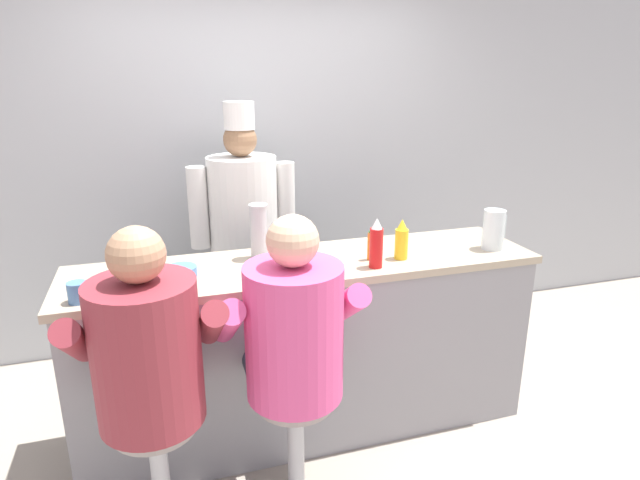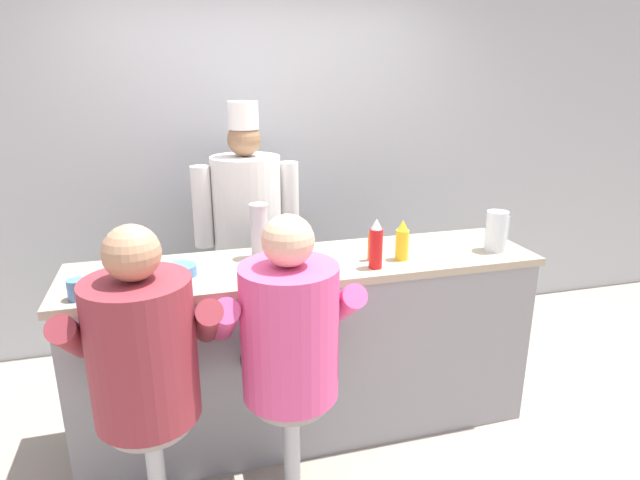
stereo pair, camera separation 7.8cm
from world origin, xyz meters
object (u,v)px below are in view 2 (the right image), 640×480
Objects in this scene: mustard_bottle_yellow at (402,241)px; coffee_mug_blue at (78,289)px; diner_seated_pink at (288,337)px; diner_seated_maroon at (144,356)px; breakfast_plate at (279,274)px; cup_stack_steel at (259,231)px; water_pitcher_clear at (496,231)px; hot_sauce_bottle_orange at (371,246)px; cereal_bowl at (181,270)px; ketchup_bottle_red at (376,245)px; cook_in_whites_near at (248,226)px.

mustard_bottle_yellow reaches higher than coffee_mug_blue.
coffee_mug_blue is 0.09× the size of diner_seated_pink.
diner_seated_pink is at bearing -0.02° from diner_seated_maroon.
breakfast_plate is 0.33m from cup_stack_steel.
mustard_bottle_yellow is 0.56m from water_pitcher_clear.
diner_seated_maroon is at bearing -52.80° from coffee_mug_blue.
cup_stack_steel is (-0.55, 0.20, 0.07)m from hot_sauce_bottle_orange.
diner_seated_maroon is at bearing -130.55° from cup_stack_steel.
hot_sauce_bottle_orange is 0.97m from cereal_bowl.
hot_sauce_bottle_orange is 0.71× the size of water_pitcher_clear.
ketchup_bottle_red is 0.96m from cereal_bowl.
ketchup_bottle_red is 1.64× the size of hot_sauce_bottle_orange.
diner_seated_maroon is at bearing -148.62° from breakfast_plate.
breakfast_plate is 0.41m from diner_seated_pink.
ketchup_bottle_red is 0.88× the size of cup_stack_steel.
breakfast_plate is 0.17× the size of diner_seated_pink.
diner_seated_maroon is (-0.17, -0.52, -0.15)m from cereal_bowl.
hot_sauce_bottle_orange is 0.52m from breakfast_plate.
diner_seated_maroon is (-1.13, -0.48, -0.20)m from hot_sauce_bottle_orange.
mustard_bottle_yellow is 0.15× the size of diner_seated_maroon.
water_pitcher_clear is 1.37m from diner_seated_pink.
cook_in_whites_near is (-0.01, 1.01, -0.04)m from breakfast_plate.
cup_stack_steel is (-1.27, 0.23, 0.04)m from water_pitcher_clear.
mustard_bottle_yellow is 0.97× the size of water_pitcher_clear.
cereal_bowl is at bearing 72.10° from diner_seated_maroon.
coffee_mug_blue is at bearing -178.14° from breakfast_plate.
mustard_bottle_yellow is 0.68m from breakfast_plate.
cook_in_whites_near is at bearing 66.04° from diner_seated_maroon.
coffee_mug_blue is at bearing 127.20° from diner_seated_maroon.
breakfast_plate is (-0.49, 0.01, -0.11)m from ketchup_bottle_red.
mustard_bottle_yellow is 0.74× the size of cup_stack_steel.
water_pitcher_clear reaches higher than coffee_mug_blue.
cereal_bowl is at bearing 170.78° from ketchup_bottle_red.
diner_seated_pink is (-0.04, -0.38, -0.14)m from breakfast_plate.
ketchup_bottle_red is 0.69m from diner_seated_pink.
hot_sauce_bottle_orange is 0.11× the size of diner_seated_pink.
cook_in_whites_near reaches higher than ketchup_bottle_red.
hot_sauce_bottle_orange is 1.23× the size of coffee_mug_blue.
ketchup_bottle_red is 1.38m from coffee_mug_blue.
diner_seated_pink is (-0.71, -0.45, -0.23)m from mustard_bottle_yellow.
diner_seated_pink is at bearing -145.28° from ketchup_bottle_red.
cook_in_whites_near is at bearing 90.42° from breakfast_plate.
diner_seated_pink is at bearing -89.99° from cup_stack_steel.
cup_stack_steel is (-0.53, 0.31, 0.03)m from ketchup_bottle_red.
cup_stack_steel reaches higher than mustard_bottle_yellow.
diner_seated_maroon is (-1.11, -0.37, -0.25)m from ketchup_bottle_red.
cook_in_whites_near is (-0.50, 1.02, -0.15)m from ketchup_bottle_red.
diner_seated_maroon reaches higher than mustard_bottle_yellow.
water_pitcher_clear is at bearing 3.19° from breakfast_plate.
cereal_bowl is at bearing -117.38° from cook_in_whites_near.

